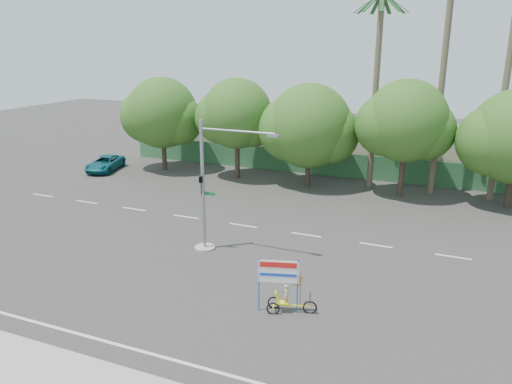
% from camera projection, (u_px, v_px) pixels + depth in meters
% --- Properties ---
extents(ground, '(120.00, 120.00, 0.00)m').
position_uv_depth(ground, '(212.00, 289.00, 22.60)').
color(ground, '#33302D').
rests_on(ground, ground).
extents(fence, '(38.00, 0.08, 2.00)m').
position_uv_depth(fence, '(332.00, 164.00, 41.29)').
color(fence, '#336B3D').
rests_on(fence, ground).
extents(building_left, '(12.00, 8.00, 4.00)m').
position_uv_depth(building_left, '(244.00, 135.00, 48.67)').
color(building_left, beige).
rests_on(building_left, ground).
extents(building_right, '(14.00, 8.00, 3.60)m').
position_uv_depth(building_right, '(438.00, 152.00, 42.07)').
color(building_right, beige).
rests_on(building_right, ground).
extents(tree_far_left, '(7.14, 6.00, 7.96)m').
position_uv_depth(tree_far_left, '(162.00, 115.00, 42.30)').
color(tree_far_left, '#473828').
rests_on(tree_far_left, ground).
extents(tree_left, '(6.66, 5.60, 8.07)m').
position_uv_depth(tree_left, '(236.00, 116.00, 39.63)').
color(tree_left, '#473828').
rests_on(tree_left, ground).
extents(tree_center, '(7.62, 6.40, 7.85)m').
position_uv_depth(tree_center, '(309.00, 128.00, 37.58)').
color(tree_center, '#473828').
rests_on(tree_center, ground).
extents(tree_right, '(6.90, 5.80, 8.36)m').
position_uv_depth(tree_right, '(405.00, 124.00, 34.77)').
color(tree_right, '#473828').
rests_on(tree_right, ground).
extents(palm_tall, '(3.73, 3.79, 17.45)m').
position_uv_depth(palm_tall, '(446.00, 46.00, 33.82)').
color(palm_tall, '#70604C').
rests_on(palm_tall, ground).
extents(palm_mid, '(3.73, 3.79, 15.45)m').
position_uv_depth(palm_mid, '(509.00, 63.00, 32.65)').
color(palm_mid, '#70604C').
rests_on(palm_mid, ground).
extents(palm_short, '(3.73, 3.79, 14.45)m').
position_uv_depth(palm_short, '(377.00, 69.00, 35.95)').
color(palm_short, '#70604C').
rests_on(palm_short, ground).
extents(traffic_signal, '(4.72, 1.10, 7.00)m').
position_uv_depth(traffic_signal, '(208.00, 198.00, 26.08)').
color(traffic_signal, gray).
rests_on(traffic_signal, ground).
extents(trike_billboard, '(2.38, 0.95, 2.41)m').
position_uv_depth(trike_billboard, '(284.00, 291.00, 20.43)').
color(trike_billboard, black).
rests_on(trike_billboard, ground).
extents(pickup_truck, '(3.13, 4.91, 1.26)m').
position_uv_depth(pickup_truck, '(105.00, 163.00, 43.16)').
color(pickup_truck, '#0E5862').
rests_on(pickup_truck, ground).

